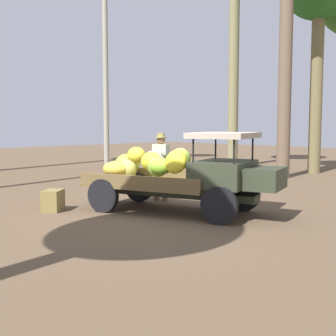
# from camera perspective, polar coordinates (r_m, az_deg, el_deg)

# --- Properties ---
(ground_plane) EXTENTS (60.00, 60.00, 0.00)m
(ground_plane) POSITION_cam_1_polar(r_m,az_deg,el_deg) (10.10, 0.76, -5.84)
(ground_plane) COLOR brown
(truck) EXTENTS (4.66, 2.82, 1.82)m
(truck) POSITION_cam_1_polar(r_m,az_deg,el_deg) (10.07, 2.33, -0.83)
(truck) COLOR #303726
(truck) RESTS_ON ground
(farmer) EXTENTS (0.55, 0.51, 1.77)m
(farmer) POSITION_cam_1_polar(r_m,az_deg,el_deg) (11.71, -0.91, 0.72)
(farmer) COLOR #8F6655
(farmer) RESTS_ON ground
(wooden_crate) EXTENTS (0.64, 0.66, 0.49)m
(wooden_crate) POSITION_cam_1_polar(r_m,az_deg,el_deg) (10.72, -14.41, -4.02)
(wooden_crate) COLOR olive
(wooden_crate) RESTS_ON ground
(forest_tree_4) EXTENTS (2.61, 2.61, 8.26)m
(forest_tree_4) POSITION_cam_1_polar(r_m,az_deg,el_deg) (20.00, 18.63, 19.18)
(forest_tree_4) COLOR brown
(forest_tree_4) RESTS_ON ground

